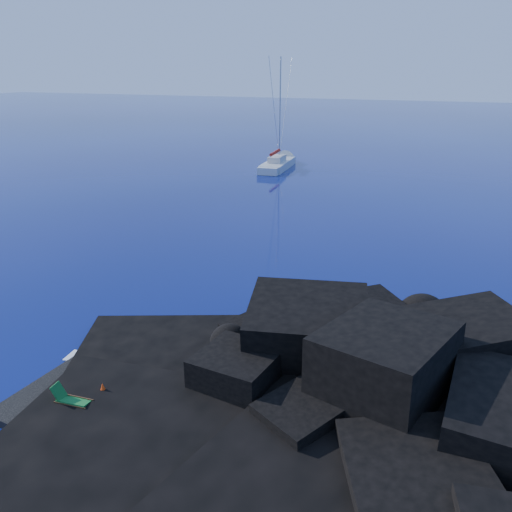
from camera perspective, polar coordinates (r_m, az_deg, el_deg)
The scene contains 9 objects.
ground at distance 22.89m, azimuth -24.62°, elevation -13.77°, with size 400.00×400.00×0.00m, color #040B3F.
headland at distance 19.81m, azimuth 12.08°, elevation -18.02°, with size 24.00×24.00×3.60m, color black, non-canonical shape.
beach at distance 20.59m, azimuth -14.34°, elevation -16.54°, with size 8.50×6.00×0.70m, color black.
surf_foam at distance 23.47m, azimuth -6.95°, elevation -10.90°, with size 10.00×8.00×0.06m, color white, non-canonical shape.
sailboat at distance 65.66m, azimuth 2.52°, elevation 9.99°, with size 2.72×12.96×13.59m, color silver, non-canonical shape.
deck_chair at distance 20.35m, azimuth -20.17°, elevation -14.87°, with size 1.40×0.61×0.96m, color #166327, non-canonical shape.
towel at distance 20.00m, azimuth -13.74°, elevation -16.38°, with size 2.11×1.00×0.06m, color white.
sunbather at distance 19.92m, azimuth -13.78°, elevation -16.04°, with size 1.76×0.43×0.23m, color tan, non-canonical shape.
marker_cone at distance 20.76m, azimuth -17.08°, elevation -14.36°, with size 0.37×0.37×0.56m, color #FF420D.
Camera 1 is at (14.78, -12.45, 12.26)m, focal length 35.00 mm.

